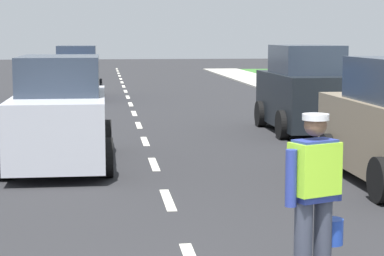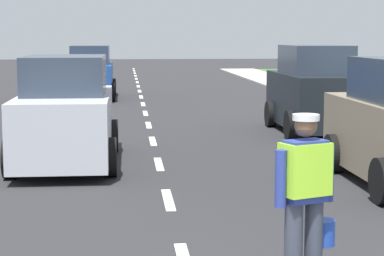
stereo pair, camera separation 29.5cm
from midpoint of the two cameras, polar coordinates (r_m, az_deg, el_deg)
ground_plane at (r=25.92m, az=-3.55°, el=1.92°), size 96.00×96.00×0.00m
lane_center_line at (r=30.10m, az=-3.79°, el=2.68°), size 0.14×46.40×0.01m
road_worker at (r=7.18m, az=10.08°, el=-4.79°), size 0.68×0.55×1.67m
car_parked_far at (r=18.37m, az=9.97°, el=2.77°), size 1.89×3.86×2.17m
car_oncoming_lead at (r=13.86m, az=-9.22°, el=1.08°), size 1.90×4.34×2.03m
car_oncoming_second at (r=28.20m, az=-7.63°, el=4.22°), size 1.88×4.32×2.02m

